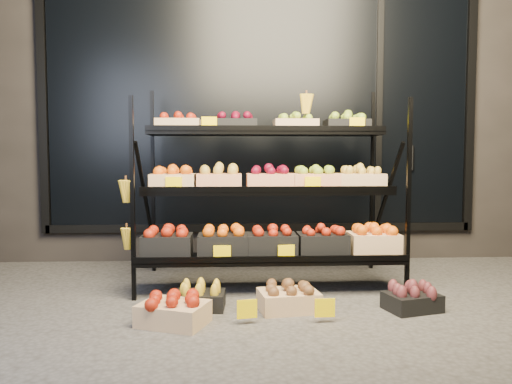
{
  "coord_description": "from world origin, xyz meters",
  "views": [
    {
      "loc": [
        -0.31,
        -3.48,
        1.06
      ],
      "look_at": [
        -0.1,
        0.55,
        0.77
      ],
      "focal_mm": 35.0,
      "sensor_mm": 36.0,
      "label": 1
    }
  ],
  "objects": [
    {
      "name": "ground",
      "position": [
        0.0,
        0.0,
        0.0
      ],
      "size": [
        24.0,
        24.0,
        0.0
      ],
      "primitive_type": "plane",
      "color": "#514F4C",
      "rests_on": "ground"
    },
    {
      "name": "floor_crate_left",
      "position": [
        -0.67,
        -0.38,
        0.1
      ],
      "size": [
        0.49,
        0.43,
        0.2
      ],
      "rotation": [
        0.0,
        0.0,
        -0.37
      ],
      "color": "#DCB17E",
      "rests_on": "ground"
    },
    {
      "name": "floor_crate_right",
      "position": [
        0.94,
        -0.17,
        0.09
      ],
      "size": [
        0.4,
        0.34,
        0.18
      ],
      "rotation": [
        0.0,
        0.0,
        0.27
      ],
      "color": "black",
      "rests_on": "ground"
    },
    {
      "name": "tag_floor_a",
      "position": [
        -0.21,
        -0.4,
        0.06
      ],
      "size": [
        0.13,
        0.01,
        0.12
      ],
      "primitive_type": "cube",
      "color": "#FFD500",
      "rests_on": "ground"
    },
    {
      "name": "floor_crate_midleft",
      "position": [
        -0.52,
        -0.05,
        0.08
      ],
      "size": [
        0.35,
        0.27,
        0.18
      ],
      "rotation": [
        0.0,
        0.0,
        -0.06
      ],
      "color": "black",
      "rests_on": "ground"
    },
    {
      "name": "building",
      "position": [
        0.0,
        2.59,
        1.75
      ],
      "size": [
        6.0,
        2.08,
        3.5
      ],
      "color": "#2D2826",
      "rests_on": "ground"
    },
    {
      "name": "display_rack",
      "position": [
        -0.01,
        0.6,
        0.79
      ],
      "size": [
        2.18,
        1.02,
        1.72
      ],
      "color": "black",
      "rests_on": "ground"
    },
    {
      "name": "tag_floor_b",
      "position": [
        0.29,
        -0.4,
        0.06
      ],
      "size": [
        0.13,
        0.01,
        0.12
      ],
      "primitive_type": "cube",
      "color": "#FFD500",
      "rests_on": "ground"
    },
    {
      "name": "floor_crate_midright",
      "position": [
        0.09,
        -0.12,
        0.09
      ],
      "size": [
        0.44,
        0.35,
        0.2
      ],
      "rotation": [
        0.0,
        0.0,
        0.15
      ],
      "color": "#DCB17E",
      "rests_on": "ground"
    }
  ]
}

